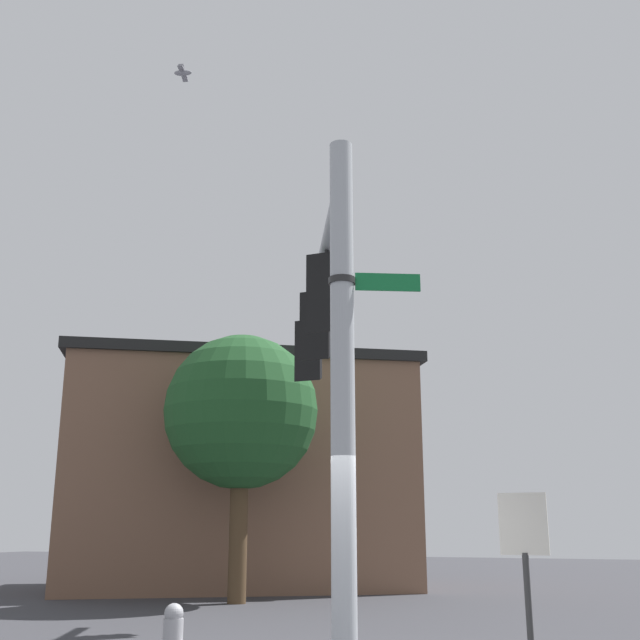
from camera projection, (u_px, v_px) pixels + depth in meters
name	position (u px, v px, depth m)	size (l,w,h in m)	color
signal_pole	(343.00, 394.00, 9.21)	(0.29, 0.29, 6.46)	#ADB2B7
mast_arm	(319.00, 278.00, 13.50)	(0.20, 0.20, 7.49)	#ADB2B7
traffic_light_nearest_pole	(328.00, 295.00, 11.71)	(0.54, 0.49, 1.31)	black
traffic_light_mid_inner	(318.00, 327.00, 13.60)	(0.54, 0.49, 1.31)	black
traffic_light_mid_outer	(311.00, 352.00, 15.49)	(0.54, 0.49, 1.31)	black
street_name_sign	(360.00, 282.00, 9.58)	(1.04, 0.61, 0.22)	#147238
bird_flying	(183.00, 73.00, 10.99)	(0.27, 0.35, 0.11)	gray
storefront_building	(238.00, 473.00, 23.57)	(11.84, 10.80, 6.61)	brown
tree_by_storefront	(241.00, 413.00, 19.27)	(3.79, 3.79, 6.38)	#4C3823
fire_hydrant	(173.00, 639.00, 9.29)	(0.35, 0.24, 0.82)	#99999E
historical_marker	(525.00, 552.00, 9.71)	(0.60, 0.08, 2.13)	#333333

